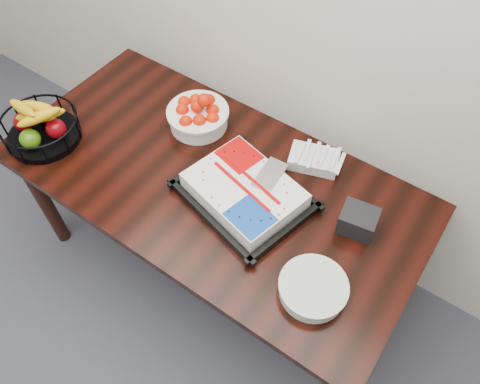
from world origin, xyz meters
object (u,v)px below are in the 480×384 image
Objects in this scene: tangerine_bowl at (198,112)px; napkin_box at (358,221)px; cake_tray at (244,192)px; table at (213,190)px; plate_stack at (313,289)px; fruit_basket at (40,127)px.

tangerine_bowl reaches higher than napkin_box.
table is at bearing 175.95° from cake_tray.
tangerine_bowl is 0.95m from plate_stack.
tangerine_bowl is 2.07× the size of napkin_box.
table is 5.32× the size of fruit_basket.
napkin_box is (0.85, -0.09, -0.03)m from tangerine_bowl.
cake_tray is 0.47m from tangerine_bowl.
fruit_basket is at bearing -137.74° from tangerine_bowl.
fruit_basket reaches higher than table.
tangerine_bowl is at bearing 42.26° from fruit_basket.
plate_stack is at bearing -90.70° from napkin_box.
cake_tray is at bearing -162.72° from napkin_box.
napkin_box is at bearing 15.30° from fruit_basket.
fruit_basket is 2.49× the size of napkin_box.
cake_tray is 2.01× the size of tangerine_bowl.
plate_stack is (1.35, 0.04, -0.04)m from fruit_basket.
table is at bearing -42.39° from tangerine_bowl.
table is 0.36m from tangerine_bowl.
tangerine_bowl is 0.69m from fruit_basket.
table is 6.39× the size of tangerine_bowl.
cake_tray is 1.67× the size of fruit_basket.
table is 7.32× the size of plate_stack.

